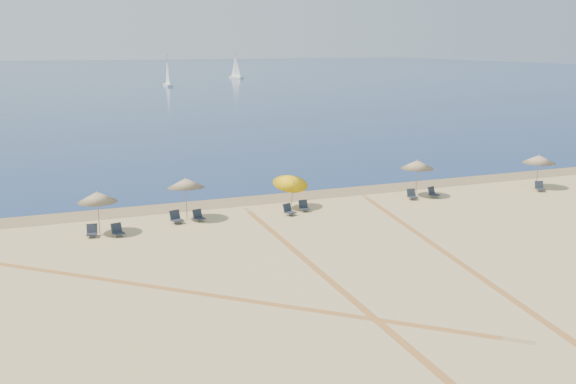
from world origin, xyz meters
name	(u,v)px	position (x,y,z in m)	size (l,w,h in m)	color
ground	(515,363)	(0.00, 0.00, 0.00)	(160.00, 160.00, 0.00)	tan
ocean	(77,73)	(0.00, 225.00, 0.01)	(500.00, 500.00, 0.00)	#0C2151
wet_sand	(266,198)	(0.00, 24.00, 0.00)	(500.00, 500.00, 0.00)	olive
umbrella_1	(97,197)	(-11.07, 19.64, 2.05)	(2.09, 2.09, 2.40)	gray
umbrella_2	(186,183)	(-6.04, 20.75, 2.19)	(2.20, 2.23, 2.54)	gray
umbrella_3	(291,180)	(0.55, 20.93, 1.82)	(2.19, 2.25, 2.44)	gray
umbrella_4	(417,164)	(9.59, 20.86, 2.19)	(2.22, 2.22, 2.53)	gray
umbrella_5	(539,159)	(19.03, 19.95, 2.08)	(2.29, 2.29, 2.43)	gray
chair_2	(92,231)	(-11.49, 19.25, 0.29)	(0.64, 0.72, 0.67)	black
chair_3	(117,231)	(-10.22, 18.88, 0.30)	(0.71, 0.78, 0.68)	black
chair_4	(176,218)	(-6.79, 20.22, 0.32)	(0.77, 0.84, 0.73)	black
chair_5	(198,216)	(-5.49, 20.22, 0.29)	(0.69, 0.76, 0.66)	black
chair_6	(289,210)	(-0.14, 19.52, 0.30)	(0.76, 0.82, 0.69)	black
chair_7	(304,206)	(1.07, 20.03, 0.29)	(0.56, 0.65, 0.67)	black
chair_8	(412,195)	(8.88, 20.23, 0.30)	(0.65, 0.73, 0.68)	black
chair_9	(433,193)	(10.52, 20.22, 0.31)	(0.74, 0.81, 0.70)	black
chair_10	(540,187)	(18.47, 19.03, 0.31)	(0.78, 0.84, 0.70)	black
sailboat_0	(168,77)	(16.25, 142.01, 2.34)	(1.54, 5.25, 7.74)	white
sailboat_1	(236,70)	(42.46, 171.33, 2.43)	(3.39, 5.49, 8.02)	white
tire_tracks	(328,281)	(-2.53, 8.79, 0.00)	(49.73, 40.26, 0.00)	tan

